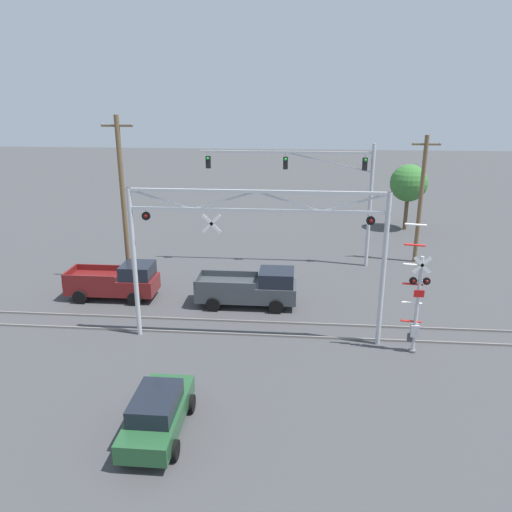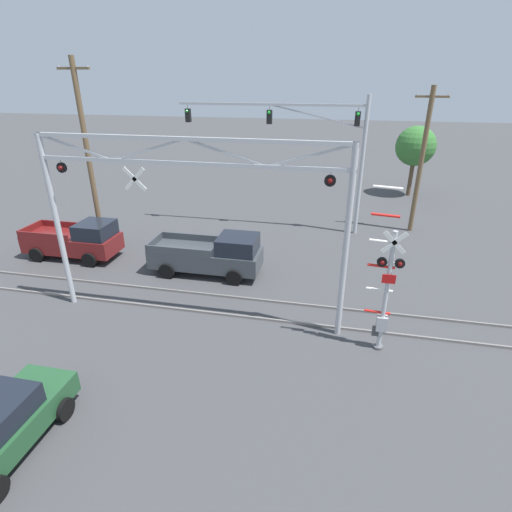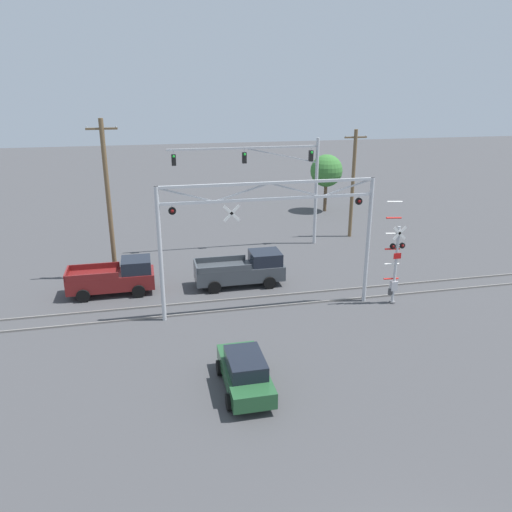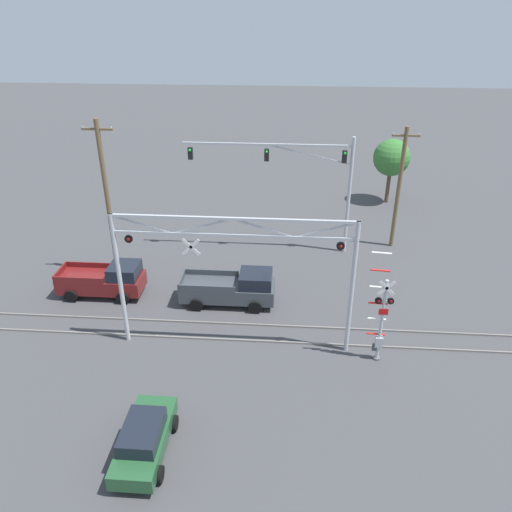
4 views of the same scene
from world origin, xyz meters
TOP-DOWN VIEW (x-y plane):
  - rail_track_near at (0.00, 17.17)m, footprint 80.00×0.08m
  - rail_track_far at (0.00, 18.60)m, footprint 80.00×0.08m
  - crossing_gantry at (-0.01, 16.88)m, footprint 11.46×0.27m
  - crossing_signal_mast at (7.03, 16.26)m, footprint 1.30×0.35m
  - traffic_signal_span at (3.82, 27.96)m, footprint 11.12×0.39m
  - pickup_truck_lead at (-0.58, 20.77)m, footprint 5.40×2.18m
  - pickup_truck_following at (-8.20, 21.14)m, footprint 4.96×2.18m
  - sedan_waiting at (-2.73, 9.78)m, footprint 1.93×4.15m
  - utility_pole_left at (-8.37, 23.65)m, footprint 1.80×0.28m
  - utility_pole_right at (9.87, 29.13)m, footprint 1.80×0.28m
  - background_tree_beyond_span at (10.85, 37.72)m, footprint 3.06×3.06m

SIDE VIEW (x-z plane):
  - rail_track_near at x=0.00m, z-range 0.00..0.10m
  - rail_track_far at x=0.00m, z-range 0.00..0.10m
  - sedan_waiting at x=-2.73m, z-range 0.01..1.59m
  - pickup_truck_following at x=-8.20m, z-range -0.04..2.01m
  - pickup_truck_lead at x=-0.58m, z-range -0.04..2.01m
  - crossing_signal_mast at x=7.03m, z-range -0.72..5.22m
  - background_tree_beyond_span at x=10.85m, z-range 1.19..6.67m
  - utility_pole_right at x=9.87m, z-range 0.14..8.65m
  - crossing_gantry at x=-0.01m, z-range 1.39..8.48m
  - utility_pole_left at x=-8.37m, z-range 0.15..10.05m
  - traffic_signal_span at x=3.82m, z-range 1.52..9.58m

